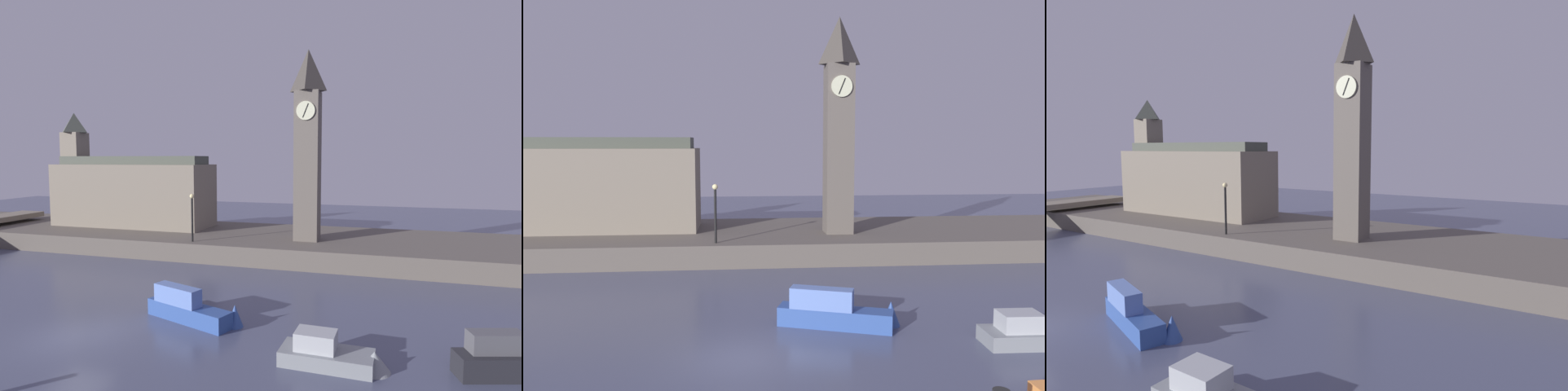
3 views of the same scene
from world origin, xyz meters
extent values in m
cube|color=#5B544C|center=(0.00, 20.00, 0.75)|extent=(70.00, 12.00, 1.50)
cube|color=#5B544C|center=(7.02, 18.36, 7.40)|extent=(1.90, 1.90, 11.80)
cylinder|color=beige|center=(7.02, 17.35, 11.71)|extent=(1.44, 0.12, 1.44)
cube|color=black|center=(7.02, 17.28, 11.71)|extent=(0.49, 0.04, 1.09)
pyramid|color=#403A35|center=(7.02, 18.36, 14.92)|extent=(2.09, 2.09, 3.25)
cube|color=slate|center=(-10.71, 21.13, 4.49)|extent=(15.41, 5.19, 5.98)
cube|color=slate|center=(-17.43, 21.13, 6.08)|extent=(1.98, 1.98, 9.16)
pyramid|color=#474C42|center=(-17.43, 21.13, 11.65)|extent=(2.17, 2.17, 1.97)
cube|color=#42473D|center=(-10.71, 21.13, 7.88)|extent=(14.64, 3.11, 0.80)
cylinder|color=black|center=(-1.51, 15.02, 3.21)|extent=(0.16, 0.16, 3.42)
sphere|color=#F2E099|center=(-1.51, 15.02, 5.10)|extent=(0.36, 0.36, 0.36)
cube|color=#A8ADB2|center=(10.77, 0.46, 0.95)|extent=(1.60, 1.16, 0.71)
cube|color=#2D4C93|center=(4.00, 3.10, 0.41)|extent=(4.94, 2.58, 0.83)
cube|color=#5B7AC1|center=(3.41, 3.10, 1.27)|extent=(2.75, 1.56, 0.89)
cone|color=#2D4C93|center=(6.43, 3.10, 0.46)|extent=(1.19, 1.19, 1.22)
camera|label=1|loc=(13.45, -15.89, 8.02)|focal=29.95mm
camera|label=2|loc=(-0.15, -18.71, 7.84)|focal=36.63mm
camera|label=3|loc=(19.86, -8.24, 7.77)|focal=29.71mm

